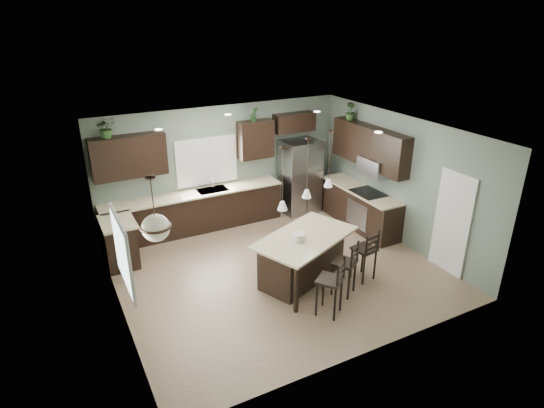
{
  "coord_description": "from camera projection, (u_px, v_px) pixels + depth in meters",
  "views": [
    {
      "loc": [
        -3.71,
        -6.91,
        4.78
      ],
      "look_at": [
        0.1,
        0.4,
        1.25
      ],
      "focal_mm": 30.0,
      "sensor_mm": 36.0,
      "label": 1
    }
  ],
  "objects": [
    {
      "name": "ground",
      "position": [
        277.0,
        269.0,
        9.09
      ],
      "size": [
        6.0,
        6.0,
        0.0
      ],
      "primitive_type": "plane",
      "color": "#9E8466",
      "rests_on": "ground"
    },
    {
      "name": "pantry_door",
      "position": [
        452.0,
        223.0,
        8.69
      ],
      "size": [
        0.04,
        0.82,
        2.04
      ],
      "primitive_type": "cube",
      "color": "white",
      "rests_on": "ground"
    },
    {
      "name": "window_back",
      "position": [
        207.0,
        161.0,
        10.54
      ],
      "size": [
        1.35,
        0.02,
        1.0
      ],
      "primitive_type": "cube",
      "color": "white",
      "rests_on": "room_shell"
    },
    {
      "name": "window_left",
      "position": [
        121.0,
        253.0,
        6.56
      ],
      "size": [
        0.02,
        1.1,
        1.0
      ],
      "primitive_type": "cube",
      "color": "white",
      "rests_on": "room_shell"
    },
    {
      "name": "left_return_cabs",
      "position": [
        119.0,
        243.0,
        9.16
      ],
      "size": [
        0.6,
        0.9,
        0.9
      ],
      "primitive_type": "cube",
      "color": "black",
      "rests_on": "ground"
    },
    {
      "name": "left_return_countertop",
      "position": [
        117.0,
        222.0,
        8.98
      ],
      "size": [
        0.66,
        0.96,
        0.04
      ],
      "primitive_type": "cube",
      "color": "beige",
      "rests_on": "left_return_cabs"
    },
    {
      "name": "back_lower_cabs",
      "position": [
        195.0,
        212.0,
        10.55
      ],
      "size": [
        4.2,
        0.6,
        0.9
      ],
      "primitive_type": "cube",
      "color": "black",
      "rests_on": "ground"
    },
    {
      "name": "back_countertop",
      "position": [
        194.0,
        194.0,
        10.35
      ],
      "size": [
        4.2,
        0.66,
        0.04
      ],
      "primitive_type": "cube",
      "color": "beige",
      "rests_on": "back_lower_cabs"
    },
    {
      "name": "sink_inset",
      "position": [
        213.0,
        190.0,
        10.54
      ],
      "size": [
        0.7,
        0.45,
        0.01
      ],
      "primitive_type": "cube",
      "color": "gray",
      "rests_on": "back_countertop"
    },
    {
      "name": "faucet",
      "position": [
        213.0,
        184.0,
        10.46
      ],
      "size": [
        0.02,
        0.02,
        0.28
      ],
      "primitive_type": "cylinder",
      "color": "silver",
      "rests_on": "back_countertop"
    },
    {
      "name": "back_upper_left",
      "position": [
        129.0,
        157.0,
        9.52
      ],
      "size": [
        1.55,
        0.34,
        0.9
      ],
      "primitive_type": "cube",
      "color": "black",
      "rests_on": "room_shell"
    },
    {
      "name": "back_upper_right",
      "position": [
        256.0,
        140.0,
        10.77
      ],
      "size": [
        0.85,
        0.34,
        0.9
      ],
      "primitive_type": "cube",
      "color": "black",
      "rests_on": "room_shell"
    },
    {
      "name": "fridge_header",
      "position": [
        294.0,
        122.0,
        11.1
      ],
      "size": [
        1.05,
        0.34,
        0.45
      ],
      "primitive_type": "cube",
      "color": "black",
      "rests_on": "room_shell"
    },
    {
      "name": "right_lower_cabs",
      "position": [
        360.0,
        208.0,
        10.78
      ],
      "size": [
        0.6,
        2.35,
        0.9
      ],
      "primitive_type": "cube",
      "color": "black",
      "rests_on": "ground"
    },
    {
      "name": "right_countertop",
      "position": [
        361.0,
        190.0,
        10.58
      ],
      "size": [
        0.66,
        2.35,
        0.04
      ],
      "primitive_type": "cube",
      "color": "beige",
      "rests_on": "right_lower_cabs"
    },
    {
      "name": "cooktop",
      "position": [
        368.0,
        193.0,
        10.35
      ],
      "size": [
        0.58,
        0.75,
        0.02
      ],
      "primitive_type": "cube",
      "color": "black",
      "rests_on": "right_countertop"
    },
    {
      "name": "wall_oven_front",
      "position": [
        356.0,
        215.0,
        10.42
      ],
      "size": [
        0.01,
        0.72,
        0.6
      ],
      "primitive_type": "cube",
      "color": "gray",
      "rests_on": "right_lower_cabs"
    },
    {
      "name": "right_upper_cabs",
      "position": [
        369.0,
        146.0,
        10.24
      ],
      "size": [
        0.34,
        2.35,
        0.9
      ],
      "primitive_type": "cube",
      "color": "black",
      "rests_on": "room_shell"
    },
    {
      "name": "microwave",
      "position": [
        374.0,
        167.0,
        10.16
      ],
      "size": [
        0.4,
        0.75,
        0.4
      ],
      "primitive_type": "cube",
      "color": "gray",
      "rests_on": "right_upper_cabs"
    },
    {
      "name": "refrigerator",
      "position": [
        300.0,
        177.0,
        11.41
      ],
      "size": [
        0.9,
        0.74,
        1.85
      ],
      "primitive_type": "cube",
      "color": "gray",
      "rests_on": "ground"
    },
    {
      "name": "kitchen_island",
      "position": [
        305.0,
        258.0,
        8.58
      ],
      "size": [
        2.26,
        1.81,
        0.92
      ],
      "primitive_type": "cube",
      "rotation": [
        0.0,
        0.0,
        0.4
      ],
      "color": "black",
      "rests_on": "ground"
    },
    {
      "name": "serving_dish",
      "position": [
        299.0,
        237.0,
        8.23
      ],
      "size": [
        0.24,
        0.24,
        0.14
      ],
      "primitive_type": "cylinder",
      "color": "silver",
      "rests_on": "kitchen_island"
    },
    {
      "name": "bar_stool_left",
      "position": [
        330.0,
        286.0,
        7.57
      ],
      "size": [
        0.56,
        0.56,
        1.08
      ],
      "primitive_type": "cube",
      "rotation": [
        0.0,
        0.0,
        0.63
      ],
      "color": "black",
      "rests_on": "ground"
    },
    {
      "name": "bar_stool_center",
      "position": [
        344.0,
        268.0,
        8.13
      ],
      "size": [
        0.54,
        0.54,
        1.05
      ],
      "primitive_type": "cube",
      "rotation": [
        0.0,
        0.0,
        0.59
      ],
      "color": "black",
      "rests_on": "ground"
    },
    {
      "name": "bar_stool_right",
      "position": [
        364.0,
        254.0,
        8.58
      ],
      "size": [
        0.45,
        0.45,
        1.06
      ],
      "primitive_type": "cube",
      "rotation": [
        0.0,
        0.0,
        0.17
      ],
      "color": "black",
      "rests_on": "ground"
    },
    {
      "name": "pendant_left",
      "position": [
        283.0,
        179.0,
        7.38
      ],
      "size": [
        0.17,
        0.17,
        1.1
      ],
      "primitive_type": null,
      "color": "white",
      "rests_on": "room_shell"
    },
    {
      "name": "pendant_center",
      "position": [
        308.0,
        168.0,
        7.87
      ],
      "size": [
        0.17,
        0.17,
        1.1
      ],
      "primitive_type": null,
      "color": "silver",
      "rests_on": "room_shell"
    },
    {
      "name": "pendant_right",
      "position": [
        330.0,
        159.0,
        8.37
      ],
      "size": [
        0.17,
        0.17,
        1.1
      ],
      "primitive_type": null,
      "color": "white",
      "rests_on": "room_shell"
    },
    {
      "name": "chandelier",
      "position": [
        154.0,
        209.0,
        6.07
      ],
      "size": [
        0.43,
        0.43,
        0.94
      ],
      "primitive_type": null,
      "color": "beige",
      "rests_on": "room_shell"
    },
    {
      "name": "plant_back_left",
      "position": [
        106.0,
        128.0,
        9.07
      ],
      "size": [
        0.41,
        0.36,
        0.43
      ],
      "primitive_type": "imported",
      "rotation": [
        0.0,
        0.0,
        0.07
      ],
      "color": "#274920",
      "rests_on": "back_upper_left"
    },
    {
      "name": "plant_back_right",
      "position": [
        254.0,
        114.0,
        10.48
      ],
      "size": [
        0.21,
        0.18,
        0.34
      ],
      "primitive_type": "imported",
      "rotation": [
        0.0,
        0.0,
        -0.21
      ],
      "color": "#275223",
      "rests_on": "back_upper_right"
    },
    {
      "name": "plant_right_wall",
      "position": [
        350.0,
        111.0,
        10.58
      ],
      "size": [
        0.25,
        0.25,
        0.41
      ],
      "primitive_type": "imported",
      "rotation": [
        0.0,
        0.0,
        -0.09
      ],
      "color": "#29481F",
      "rests_on": "right_upper_cabs"
    },
    {
      "name": "room_shell",
      "position": [
        277.0,
        190.0,
        8.43
      ],
      "size": [
        6.0,
        6.0,
        6.0
      ],
      "color": "slate",
      "rests_on": "ground"
    }
  ]
}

